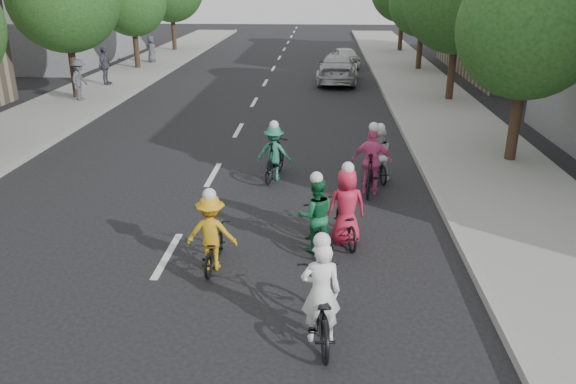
# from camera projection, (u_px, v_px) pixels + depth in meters

# --- Properties ---
(ground) EXTENTS (120.00, 120.00, 0.00)m
(ground) POSITION_uv_depth(u_px,v_px,m) (168.00, 255.00, 11.43)
(ground) COLOR black
(ground) RESTS_ON ground
(sidewalk_left) EXTENTS (4.00, 80.00, 0.15)m
(sidewalk_left) POSITION_uv_depth(u_px,v_px,m) (28.00, 125.00, 21.18)
(sidewalk_left) COLOR gray
(sidewalk_left) RESTS_ON ground
(curb_left) EXTENTS (0.18, 80.00, 0.18)m
(curb_left) POSITION_uv_depth(u_px,v_px,m) (79.00, 126.00, 21.07)
(curb_left) COLOR #999993
(curb_left) RESTS_ON ground
(sidewalk_right) EXTENTS (4.00, 80.00, 0.15)m
(sidewalk_right) POSITION_uv_depth(u_px,v_px,m) (458.00, 132.00, 20.26)
(sidewalk_right) COLOR gray
(sidewalk_right) RESTS_ON ground
(curb_right) EXTENTS (0.18, 80.00, 0.18)m
(curb_right) POSITION_uv_depth(u_px,v_px,m) (403.00, 131.00, 20.37)
(curb_right) COLOR #999993
(curb_right) RESTS_ON ground
(bldg_se) EXTENTS (10.00, 14.00, 8.00)m
(bldg_se) POSITION_uv_depth(u_px,v_px,m) (555.00, 2.00, 31.44)
(bldg_se) COLOR gray
(bldg_se) RESTS_ON ground
(tree_l_4) EXTENTS (4.00, 4.00, 5.97)m
(tree_l_4) POSITION_uv_depth(u_px,v_px,m) (132.00, 1.00, 32.85)
(tree_l_4) COLOR black
(tree_l_4) RESTS_ON ground
(tree_r_0) EXTENTS (4.00, 4.00, 5.97)m
(tree_r_0) POSITION_uv_depth(u_px,v_px,m) (529.00, 28.00, 15.65)
(tree_r_0) COLOR black
(tree_r_0) RESTS_ON ground
(tree_r_2) EXTENTS (4.00, 4.00, 5.97)m
(tree_r_2) POSITION_uv_depth(u_px,v_px,m) (423.00, 2.00, 32.42)
(tree_r_2) COLOR black
(tree_r_2) RESTS_ON ground
(cyclist_0) EXTENTS (1.09, 1.96, 1.91)m
(cyclist_0) POSITION_uv_depth(u_px,v_px,m) (371.00, 167.00, 14.54)
(cyclist_0) COLOR black
(cyclist_0) RESTS_ON ground
(cyclist_1) EXTENTS (0.87, 2.00, 1.84)m
(cyclist_1) POSITION_uv_depth(u_px,v_px,m) (320.00, 304.00, 8.65)
(cyclist_1) COLOR black
(cyclist_1) RESTS_ON ground
(cyclist_2) EXTENTS (0.85, 1.58, 1.72)m
(cyclist_2) POSITION_uv_depth(u_px,v_px,m) (316.00, 221.00, 11.46)
(cyclist_2) COLOR black
(cyclist_2) RESTS_ON ground
(cyclist_3) EXTENTS (1.08, 1.94, 1.69)m
(cyclist_3) POSITION_uv_depth(u_px,v_px,m) (274.00, 156.00, 15.55)
(cyclist_3) COLOR black
(cyclist_3) RESTS_ON ground
(cyclist_4) EXTENTS (0.99, 1.52, 1.66)m
(cyclist_4) POSITION_uv_depth(u_px,v_px,m) (212.00, 239.00, 10.77)
(cyclist_4) COLOR black
(cyclist_4) RESTS_ON ground
(cyclist_5) EXTENTS (0.91, 1.75, 1.81)m
(cyclist_5) POSITION_uv_depth(u_px,v_px,m) (346.00, 214.00, 11.82)
(cyclist_5) COLOR black
(cyclist_5) RESTS_ON ground
(cyclist_6) EXTENTS (0.88, 1.77, 1.62)m
(cyclist_6) POSITION_uv_depth(u_px,v_px,m) (378.00, 160.00, 15.56)
(cyclist_6) COLOR black
(cyclist_6) RESTS_ON ground
(follow_car_lead) EXTENTS (2.36, 5.23, 1.49)m
(follow_car_lead) POSITION_uv_depth(u_px,v_px,m) (338.00, 69.00, 29.85)
(follow_car_lead) COLOR #ABABB0
(follow_car_lead) RESTS_ON ground
(follow_car_trail) EXTENTS (2.17, 3.85, 1.24)m
(follow_car_trail) POSITION_uv_depth(u_px,v_px,m) (344.00, 57.00, 35.33)
(follow_car_trail) COLOR silver
(follow_car_trail) RESTS_ON ground
(spectator_0) EXTENTS (0.68, 1.17, 1.80)m
(spectator_0) POSITION_uv_depth(u_px,v_px,m) (79.00, 80.00, 24.80)
(spectator_0) COLOR #4C4C58
(spectator_0) RESTS_ON sidewalk_left
(spectator_1) EXTENTS (0.55, 1.16, 1.92)m
(spectator_1) POSITION_uv_depth(u_px,v_px,m) (105.00, 66.00, 28.43)
(spectator_1) COLOR #50515D
(spectator_1) RESTS_ON sidewalk_left
(spectator_2) EXTENTS (0.53, 0.81, 1.63)m
(spectator_2) POSITION_uv_depth(u_px,v_px,m) (151.00, 49.00, 36.10)
(spectator_2) COLOR #4E4E5B
(spectator_2) RESTS_ON sidewalk_left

